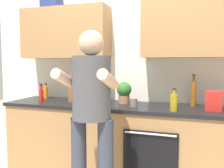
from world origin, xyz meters
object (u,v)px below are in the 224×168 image
(knife_block, at_px, (74,93))
(potted_herb, at_px, (124,92))
(bottle_oil, at_px, (174,102))
(cup_stoneware, at_px, (134,102))
(bottle_juice, at_px, (46,92))
(grocery_bag_crisps, at_px, (214,101))
(bottle_syrup, at_px, (193,93))
(person_standing, at_px, (91,108))
(bottle_hotsauce, at_px, (41,95))
(bottle_vinegar, at_px, (93,92))

(knife_block, relative_size, potted_herb, 1.04)
(bottle_oil, relative_size, cup_stoneware, 2.46)
(bottle_juice, distance_m, grocery_bag_crisps, 2.15)
(bottle_syrup, height_order, cup_stoneware, bottle_syrup)
(grocery_bag_crisps, bearing_deg, cup_stoneware, -176.38)
(bottle_oil, bearing_deg, person_standing, -138.43)
(knife_block, bearing_deg, grocery_bag_crisps, -2.73)
(bottle_hotsauce, height_order, knife_block, knife_block)
(person_standing, bearing_deg, bottle_juice, 138.97)
(potted_herb, bearing_deg, cup_stoneware, -48.06)
(bottle_oil, xyz_separation_m, grocery_bag_crisps, (0.39, 0.17, 0.01))
(bottle_oil, distance_m, bottle_vinegar, 1.09)
(bottle_syrup, xyz_separation_m, grocery_bag_crisps, (0.20, -0.20, -0.05))
(person_standing, height_order, bottle_syrup, person_standing)
(bottle_juice, distance_m, bottle_oil, 1.79)
(knife_block, relative_size, grocery_bag_crisps, 1.33)
(bottle_juice, bearing_deg, bottle_oil, -11.84)
(bottle_oil, xyz_separation_m, bottle_vinegar, (-1.03, 0.34, 0.03))
(bottle_vinegar, height_order, cup_stoneware, bottle_vinegar)
(bottle_hotsauce, distance_m, grocery_bag_crisps, 2.01)
(cup_stoneware, xyz_separation_m, knife_block, (-0.81, 0.13, 0.06))
(bottle_juice, distance_m, knife_block, 0.51)
(bottle_syrup, relative_size, cup_stoneware, 3.79)
(bottle_syrup, bearing_deg, grocery_bag_crisps, -44.14)
(bottle_hotsauce, xyz_separation_m, grocery_bag_crisps, (2.01, 0.11, 0.01))
(bottle_syrup, xyz_separation_m, potted_herb, (-0.79, -0.07, -0.01))
(bottle_syrup, bearing_deg, potted_herb, -174.99)
(bottle_juice, relative_size, potted_herb, 0.80)
(person_standing, bearing_deg, cup_stoneware, 73.38)
(bottle_oil, bearing_deg, potted_herb, 153.73)
(bottle_hotsauce, relative_size, knife_block, 0.87)
(bottle_oil, height_order, potted_herb, potted_herb)
(bottle_syrup, xyz_separation_m, knife_block, (-1.44, -0.12, -0.05))
(bottle_hotsauce, xyz_separation_m, knife_block, (0.36, 0.19, 0.01))
(cup_stoneware, height_order, grocery_bag_crisps, grocery_bag_crisps)
(bottle_hotsauce, height_order, cup_stoneware, bottle_hotsauce)
(bottle_vinegar, relative_size, cup_stoneware, 3.03)
(person_standing, xyz_separation_m, cup_stoneware, (0.21, 0.70, -0.04))
(bottle_hotsauce, relative_size, grocery_bag_crisps, 1.15)
(potted_herb, bearing_deg, bottle_juice, 176.73)
(potted_herb, xyz_separation_m, grocery_bag_crisps, (1.00, -0.13, -0.04))
(cup_stoneware, height_order, knife_block, knife_block)
(knife_block, height_order, grocery_bag_crisps, knife_block)
(bottle_syrup, height_order, potted_herb, bottle_syrup)
(bottle_syrup, xyz_separation_m, cup_stoneware, (-0.63, -0.25, -0.10))
(potted_herb, bearing_deg, person_standing, -93.00)
(bottle_syrup, relative_size, grocery_bag_crisps, 1.79)
(cup_stoneware, relative_size, grocery_bag_crisps, 0.47)
(bottle_hotsauce, bearing_deg, knife_block, 26.96)
(bottle_hotsauce, xyz_separation_m, bottle_vinegar, (0.59, 0.28, 0.03))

